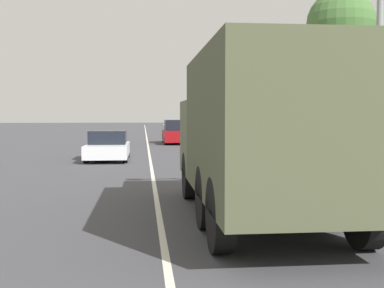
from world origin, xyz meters
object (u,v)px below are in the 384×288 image
at_px(lamp_post, 369,34).
at_px(car_second_ahead, 176,133).
at_px(military_truck, 261,132).
at_px(car_nearest_ahead, 108,146).

bearing_deg(lamp_post, car_second_ahead, 95.56).
bearing_deg(car_second_ahead, lamp_post, -84.44).
distance_m(military_truck, car_nearest_ahead, 13.92).
xyz_separation_m(military_truck, car_nearest_ahead, (-3.90, 13.31, -1.13)).
relative_size(military_truck, car_nearest_ahead, 1.70).
bearing_deg(military_truck, car_second_ahead, 89.74).
relative_size(car_nearest_ahead, lamp_post, 0.69).
distance_m(car_nearest_ahead, car_second_ahead, 13.23).
distance_m(car_second_ahead, lamp_post, 25.37).
distance_m(military_truck, lamp_post, 3.39).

